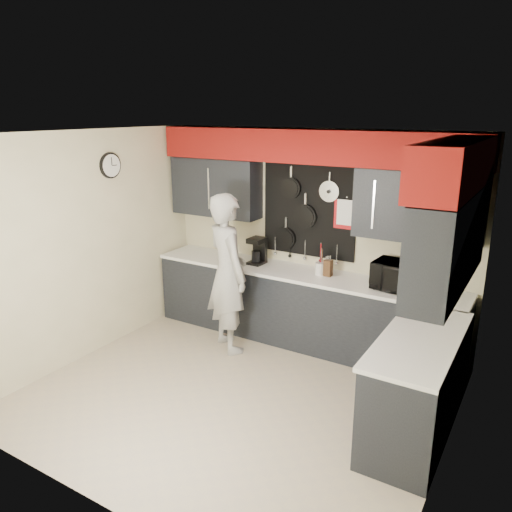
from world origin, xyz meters
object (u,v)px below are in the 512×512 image
Objects in this scene: knife_block at (328,268)px; coffee_maker at (258,250)px; utensil_crock at (320,269)px; microwave at (400,276)px; person at (228,273)px.

knife_block is 0.97m from coffee_maker.
knife_block is 0.11m from utensil_crock.
microwave is 0.96m from utensil_crock.
utensil_crock is at bearing -114.16° from person.
person reaches higher than knife_block.
knife_block is 0.10× the size of person.
coffee_maker reaches higher than knife_block.
microwave is at bearing -2.34° from utensil_crock.
microwave is at bearing -131.03° from person.
coffee_maker is (-1.82, 0.05, 0.02)m from microwave.
knife_block is 0.57× the size of coffee_maker.
microwave is 1.65× the size of coffee_maker.
microwave is 3.85× the size of utensil_crock.
coffee_maker is at bearing 179.17° from utensil_crock.
knife_block is 1.34× the size of utensil_crock.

